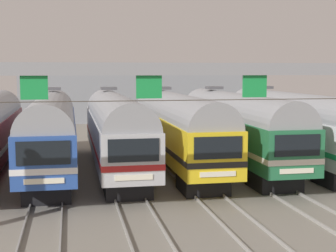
# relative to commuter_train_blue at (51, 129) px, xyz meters

# --- Properties ---
(ground_plane) EXTENTS (160.00, 160.00, 0.00)m
(ground_plane) POSITION_rel_commuter_train_blue_xyz_m (5.82, 0.00, -2.69)
(ground_plane) COLOR gray
(track_bed) EXTENTS (20.90, 70.00, 0.15)m
(track_bed) POSITION_rel_commuter_train_blue_xyz_m (5.82, 17.00, -2.61)
(track_bed) COLOR gray
(track_bed) RESTS_ON ground
(commuter_train_blue) EXTENTS (2.88, 18.06, 5.05)m
(commuter_train_blue) POSITION_rel_commuter_train_blue_xyz_m (0.00, 0.00, 0.00)
(commuter_train_blue) COLOR #284C9E
(commuter_train_blue) RESTS_ON ground
(commuter_train_stainless) EXTENTS (2.88, 18.06, 5.05)m
(commuter_train_stainless) POSITION_rel_commuter_train_blue_xyz_m (3.88, 0.00, 0.00)
(commuter_train_stainless) COLOR #B2B5BA
(commuter_train_stainless) RESTS_ON ground
(commuter_train_yellow) EXTENTS (2.88, 18.06, 5.05)m
(commuter_train_yellow) POSITION_rel_commuter_train_blue_xyz_m (7.76, 0.00, 0.00)
(commuter_train_yellow) COLOR gold
(commuter_train_yellow) RESTS_ON ground
(commuter_train_green) EXTENTS (2.88, 18.06, 5.05)m
(commuter_train_green) POSITION_rel_commuter_train_blue_xyz_m (11.64, 0.00, 0.00)
(commuter_train_green) COLOR #236B42
(commuter_train_green) RESTS_ON ground
(commuter_train_white) EXTENTS (2.88, 18.06, 5.05)m
(commuter_train_white) POSITION_rel_commuter_train_blue_xyz_m (15.52, 0.00, 0.00)
(commuter_train_white) COLOR white
(commuter_train_white) RESTS_ON ground
(catenary_gantry) EXTENTS (24.64, 0.44, 6.97)m
(catenary_gantry) POSITION_rel_commuter_train_blue_xyz_m (5.82, -13.50, 2.64)
(catenary_gantry) COLOR gray
(catenary_gantry) RESTS_ON ground
(maintenance_building) EXTENTS (28.80, 10.00, 6.22)m
(maintenance_building) POSITION_rel_commuter_train_blue_xyz_m (9.67, 33.67, 0.42)
(maintenance_building) COLOR gray
(maintenance_building) RESTS_ON ground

